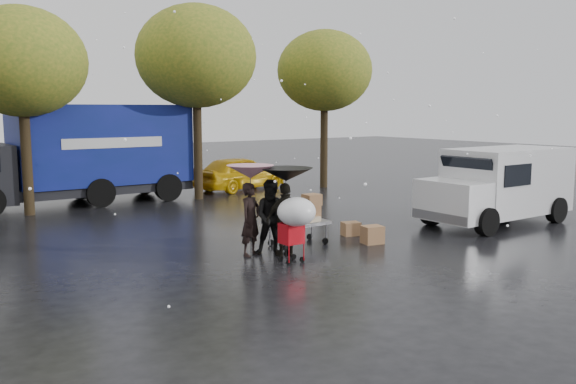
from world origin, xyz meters
TOP-DOWN VIEW (x-y plane):
  - ground at (0.00, 0.00)m, footprint 90.00×90.00m
  - person_pink at (-0.62, 1.30)m, footprint 0.72×0.61m
  - person_middle at (-0.16, 1.08)m, footprint 1.07×1.02m
  - person_black at (0.03, 0.82)m, footprint 1.05×0.60m
  - umbrella_pink at (-0.62, 1.30)m, footprint 1.08×1.08m
  - umbrella_black at (0.03, 0.82)m, footprint 1.23×1.23m
  - vendor_cart at (0.98, 1.52)m, footprint 1.52×0.80m
  - shopping_cart at (-0.22, 0.10)m, footprint 0.84×0.84m
  - white_van at (7.46, 0.48)m, footprint 4.91×2.18m
  - blue_truck at (-1.48, 11.35)m, footprint 8.30×2.60m
  - box_ground_near at (2.53, 0.60)m, footprint 0.57×0.49m
  - box_ground_far at (2.74, 1.66)m, footprint 0.54×0.47m
  - yellow_taxi at (5.09, 11.33)m, footprint 4.42×2.52m
  - tree_row at (-0.47, 10.00)m, footprint 21.60×4.40m

SIDE VIEW (x-z plane):
  - ground at x=0.00m, z-range 0.00..0.00m
  - box_ground_far at x=2.74m, z-range 0.00..0.36m
  - box_ground_near at x=2.53m, z-range 0.00..0.45m
  - yellow_taxi at x=5.09m, z-range 0.00..1.42m
  - vendor_cart at x=0.98m, z-range 0.09..1.36m
  - person_pink at x=-0.62m, z-range 0.00..1.68m
  - person_black at x=0.03m, z-range 0.00..1.69m
  - person_middle at x=-0.16m, z-range 0.00..1.75m
  - shopping_cart at x=-0.22m, z-range 0.33..1.80m
  - white_van at x=7.46m, z-range 0.06..2.26m
  - blue_truck at x=-1.48m, z-range 0.01..3.51m
  - umbrella_black at x=0.03m, z-range 0.86..2.89m
  - umbrella_pink at x=-0.62m, z-range 0.89..2.98m
  - tree_row at x=-0.47m, z-range 1.46..8.58m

